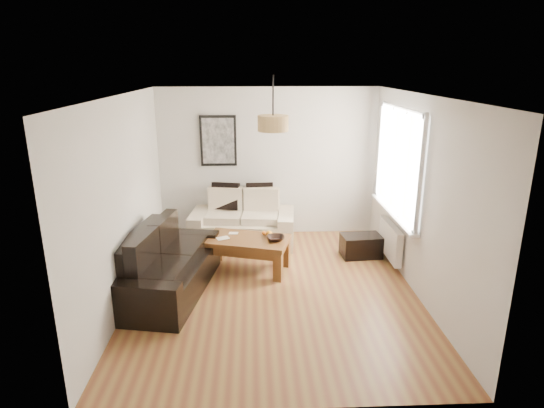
{
  "coord_description": "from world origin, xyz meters",
  "views": [
    {
      "loc": [
        -0.28,
        -5.59,
        2.96
      ],
      "look_at": [
        0.0,
        0.6,
        1.05
      ],
      "focal_mm": 30.08,
      "sensor_mm": 36.0,
      "label": 1
    }
  ],
  "objects_px": {
    "loveseat_cream": "(243,219)",
    "sofa_leather": "(167,263)",
    "coffee_table": "(247,254)",
    "ottoman": "(361,246)"
  },
  "relations": [
    {
      "from": "loveseat_cream",
      "to": "ottoman",
      "type": "height_order",
      "value": "loveseat_cream"
    },
    {
      "from": "sofa_leather",
      "to": "coffee_table",
      "type": "distance_m",
      "value": 1.26
    },
    {
      "from": "loveseat_cream",
      "to": "sofa_leather",
      "type": "bearing_deg",
      "value": -113.74
    },
    {
      "from": "sofa_leather",
      "to": "coffee_table",
      "type": "xyz_separation_m",
      "value": [
        1.06,
        0.65,
        -0.17
      ]
    },
    {
      "from": "coffee_table",
      "to": "loveseat_cream",
      "type": "bearing_deg",
      "value": 94.21
    },
    {
      "from": "loveseat_cream",
      "to": "sofa_leather",
      "type": "xyz_separation_m",
      "value": [
        -0.98,
        -1.74,
        -0.01
      ]
    },
    {
      "from": "loveseat_cream",
      "to": "sofa_leather",
      "type": "relative_size",
      "value": 0.89
    },
    {
      "from": "sofa_leather",
      "to": "coffee_table",
      "type": "bearing_deg",
      "value": -48.24
    },
    {
      "from": "loveseat_cream",
      "to": "coffee_table",
      "type": "distance_m",
      "value": 1.11
    },
    {
      "from": "loveseat_cream",
      "to": "sofa_leather",
      "type": "height_order",
      "value": "loveseat_cream"
    }
  ]
}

